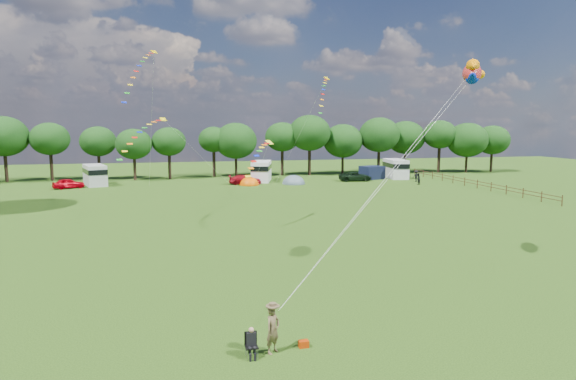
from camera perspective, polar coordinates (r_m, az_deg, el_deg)
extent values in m
plane|color=black|center=(27.14, 3.75, -10.63)|extent=(180.00, 180.00, 0.00)
cylinder|color=black|center=(84.41, -30.43, 2.26)|extent=(0.49, 0.49, 4.21)
ellipsoid|color=black|center=(84.19, -30.65, 5.49)|extent=(7.11, 7.11, 6.05)
cylinder|color=black|center=(83.01, -26.22, 2.47)|extent=(0.49, 0.49, 4.25)
ellipsoid|color=black|center=(82.79, -26.40, 5.45)|extent=(5.86, 5.86, 4.98)
cylinder|color=black|center=(82.29, -21.46, 2.57)|extent=(0.47, 0.47, 3.90)
ellipsoid|color=black|center=(82.06, -21.60, 5.38)|extent=(5.58, 5.58, 4.74)
cylinder|color=black|center=(78.59, -17.70, 2.39)|extent=(0.44, 0.44, 3.56)
ellipsoid|color=black|center=(78.35, -17.82, 5.21)|extent=(5.56, 5.56, 4.73)
cylinder|color=black|center=(79.24, -13.85, 2.72)|extent=(0.47, 0.47, 3.95)
ellipsoid|color=black|center=(79.01, -13.94, 5.59)|extent=(5.33, 5.33, 4.53)
cylinder|color=black|center=(81.17, -8.75, 3.10)|extent=(0.50, 0.50, 4.33)
ellipsoid|color=black|center=(80.96, -8.81, 5.94)|extent=(4.95, 4.95, 4.21)
cylinder|color=black|center=(81.08, -6.17, 2.78)|extent=(0.43, 0.43, 3.31)
ellipsoid|color=black|center=(80.83, -6.21, 5.81)|extent=(7.03, 7.03, 5.98)
cylinder|color=black|center=(82.52, -0.69, 3.27)|extent=(0.50, 0.50, 4.36)
ellipsoid|color=black|center=(82.30, -0.69, 6.31)|extent=(5.84, 5.84, 4.97)
cylinder|color=black|center=(82.74, 2.56, 3.34)|extent=(0.51, 0.51, 4.55)
ellipsoid|color=black|center=(82.51, 2.58, 6.77)|extent=(7.15, 7.15, 6.08)
cylinder|color=black|center=(85.30, 6.48, 2.98)|extent=(0.42, 0.42, 3.21)
ellipsoid|color=black|center=(85.06, 6.53, 5.79)|extent=(6.90, 6.90, 5.86)
cylinder|color=black|center=(86.98, 10.69, 3.30)|extent=(0.48, 0.48, 4.17)
ellipsoid|color=black|center=(86.76, 10.76, 6.44)|extent=(7.16, 7.16, 6.09)
cylinder|color=black|center=(91.24, 13.67, 3.26)|extent=(0.45, 0.45, 3.66)
ellipsoid|color=black|center=(91.03, 13.76, 6.07)|extent=(7.05, 7.05, 5.99)
cylinder|color=black|center=(91.56, 17.44, 3.44)|extent=(0.52, 0.52, 4.65)
ellipsoid|color=black|center=(91.36, 17.55, 6.29)|extent=(5.96, 5.96, 5.06)
cylinder|color=black|center=(92.95, 20.36, 2.92)|extent=(0.42, 0.42, 3.19)
ellipsoid|color=black|center=(92.73, 20.49, 5.57)|extent=(7.23, 7.23, 6.14)
cylinder|color=black|center=(96.30, 22.94, 3.05)|extent=(0.44, 0.44, 3.52)
ellipsoid|color=black|center=(96.10, 23.07, 5.48)|extent=(6.22, 6.22, 5.28)
cylinder|color=#472D19|center=(58.59, 29.74, -1.11)|extent=(0.12, 0.12, 1.20)
cylinder|color=#472D19|center=(60.81, 27.84, -0.70)|extent=(0.12, 0.12, 1.20)
cylinder|color=#472D19|center=(59.64, 28.79, -0.57)|extent=(0.08, 3.00, 0.08)
cylinder|color=#472D19|center=(59.69, 28.77, -0.95)|extent=(0.08, 3.00, 0.08)
cylinder|color=#472D19|center=(63.09, 26.09, -0.32)|extent=(0.12, 0.12, 1.20)
cylinder|color=#472D19|center=(61.90, 26.97, -0.19)|extent=(0.08, 3.00, 0.08)
cylinder|color=#472D19|center=(61.95, 26.95, -0.55)|extent=(0.08, 3.00, 0.08)
cylinder|color=#472D19|center=(65.44, 24.46, 0.03)|extent=(0.12, 0.12, 1.20)
cylinder|color=#472D19|center=(64.22, 25.28, 0.17)|extent=(0.08, 3.00, 0.08)
cylinder|color=#472D19|center=(64.27, 25.26, -0.18)|extent=(0.08, 3.00, 0.08)
cylinder|color=#472D19|center=(67.83, 22.94, 0.36)|extent=(0.12, 0.12, 1.20)
cylinder|color=#472D19|center=(66.59, 23.70, 0.50)|extent=(0.08, 3.00, 0.08)
cylinder|color=#472D19|center=(66.64, 23.68, 0.16)|extent=(0.08, 3.00, 0.08)
cylinder|color=#472D19|center=(70.28, 21.53, 0.67)|extent=(0.12, 0.12, 1.20)
cylinder|color=#472D19|center=(69.01, 22.24, 0.81)|extent=(0.08, 3.00, 0.08)
cylinder|color=#472D19|center=(69.06, 22.22, 0.48)|extent=(0.08, 3.00, 0.08)
cylinder|color=#472D19|center=(72.76, 20.21, 0.95)|extent=(0.12, 0.12, 1.20)
cylinder|color=#472D19|center=(71.48, 20.87, 1.09)|extent=(0.08, 3.00, 0.08)
cylinder|color=#472D19|center=(71.52, 20.85, 0.77)|extent=(0.08, 3.00, 0.08)
cylinder|color=#472D19|center=(75.28, 18.98, 1.22)|extent=(0.12, 0.12, 1.20)
cylinder|color=#472D19|center=(73.98, 19.60, 1.36)|extent=(0.08, 3.00, 0.08)
cylinder|color=#472D19|center=(74.02, 19.58, 1.05)|extent=(0.08, 3.00, 0.08)
cylinder|color=#472D19|center=(77.84, 17.83, 1.47)|extent=(0.12, 0.12, 1.20)
cylinder|color=#472D19|center=(76.52, 18.41, 1.61)|extent=(0.08, 3.00, 0.08)
cylinder|color=#472D19|center=(76.56, 18.39, 1.31)|extent=(0.08, 3.00, 0.08)
cylinder|color=#472D19|center=(80.42, 16.75, 1.70)|extent=(0.12, 0.12, 1.20)
cylinder|color=#472D19|center=(79.09, 17.29, 1.84)|extent=(0.08, 3.00, 0.08)
cylinder|color=#472D19|center=(79.13, 17.28, 1.55)|extent=(0.08, 3.00, 0.08)
cylinder|color=#472D19|center=(83.04, 15.74, 1.92)|extent=(0.12, 0.12, 1.20)
cylinder|color=#472D19|center=(81.69, 16.25, 2.05)|extent=(0.08, 3.00, 0.08)
cylinder|color=#472D19|center=(81.73, 16.24, 1.77)|extent=(0.08, 3.00, 0.08)
cylinder|color=#472D19|center=(85.68, 14.79, 2.12)|extent=(0.12, 0.12, 1.20)
cylinder|color=#472D19|center=(84.32, 15.27, 2.26)|extent=(0.08, 3.00, 0.08)
cylinder|color=#472D19|center=(84.36, 15.26, 1.98)|extent=(0.08, 3.00, 0.08)
imported|color=#BB000E|center=(71.71, -24.57, 0.71)|extent=(4.42, 3.19, 1.37)
imported|color=maroon|center=(70.19, -5.13, 1.23)|extent=(4.71, 2.34, 1.36)
imported|color=black|center=(74.72, 7.98, 1.59)|extent=(5.27, 2.70, 1.39)
cube|color=#BABABC|center=(74.12, -21.91, 1.66)|extent=(4.15, 6.33, 2.92)
cube|color=black|center=(74.06, -21.94, 2.11)|extent=(4.23, 6.45, 0.69)
cylinder|color=black|center=(72.42, -21.65, 0.70)|extent=(0.88, 0.54, 0.82)
cylinder|color=black|center=(76.04, -22.08, 0.99)|extent=(0.88, 0.54, 0.82)
cube|color=white|center=(73.98, -3.17, 2.24)|extent=(4.08, 6.57, 3.05)
cube|color=black|center=(73.92, -3.17, 2.72)|extent=(4.16, 6.70, 0.72)
cylinder|color=black|center=(72.19, -3.30, 1.23)|extent=(0.91, 0.53, 0.86)
cylinder|color=black|center=(75.99, -3.02, 1.55)|extent=(0.91, 0.53, 0.86)
cube|color=silver|center=(80.24, 12.63, 2.48)|extent=(3.36, 6.35, 3.03)
cube|color=black|center=(80.19, 12.64, 2.92)|extent=(3.43, 6.48, 0.72)
cylinder|color=black|center=(78.54, 13.02, 1.56)|extent=(0.89, 0.42, 0.85)
cylinder|color=black|center=(82.16, 12.20, 1.85)|extent=(0.89, 0.42, 0.85)
ellipsoid|color=#DC5300|center=(69.42, -4.60, 0.62)|extent=(2.74, 3.15, 2.25)
cylinder|color=#DC5300|center=(69.41, -4.60, 0.64)|extent=(2.87, 2.87, 0.08)
ellipsoid|color=#495C66|center=(70.52, 0.67, 0.75)|extent=(3.28, 3.77, 2.56)
cylinder|color=#495C66|center=(70.51, 0.67, 0.77)|extent=(3.44, 3.44, 0.08)
cube|color=black|center=(77.94, 9.91, 2.05)|extent=(3.90, 3.46, 2.07)
imported|color=brown|center=(18.79, -1.81, -16.22)|extent=(0.79, 0.76, 1.82)
cylinder|color=#99999E|center=(18.59, -4.88, -18.91)|extent=(0.02, 0.02, 0.41)
cylinder|color=#99999E|center=(18.64, -3.61, -18.82)|extent=(0.02, 0.02, 0.41)
cylinder|color=#99999E|center=(18.94, -5.05, -18.38)|extent=(0.02, 0.02, 0.41)
cylinder|color=#99999E|center=(18.99, -3.81, -18.30)|extent=(0.02, 0.02, 0.41)
cube|color=black|center=(18.70, -4.34, -18.03)|extent=(0.48, 0.46, 0.04)
cube|color=black|center=(18.78, -4.45, -17.04)|extent=(0.47, 0.06, 0.49)
cube|color=black|center=(18.61, -4.37, -17.19)|extent=(0.35, 0.22, 0.52)
sphere|color=tan|center=(18.44, -4.37, -16.20)|extent=(0.20, 0.20, 0.20)
cube|color=#A42B04|center=(19.51, 1.86, -17.76)|extent=(0.39, 0.27, 0.27)
ellipsoid|color=red|center=(30.24, 20.97, 12.80)|extent=(2.38, 2.97, 1.64)
ellipsoid|color=#FFA300|center=(30.22, 20.96, 12.56)|extent=(1.48, 1.86, 0.90)
cone|color=orange|center=(29.03, 21.08, 13.54)|extent=(1.14, 1.23, 0.86)
cone|color=#001FCC|center=(28.98, 21.03, 12.53)|extent=(1.14, 1.23, 0.86)
cone|color=#001FCC|center=(30.38, 21.01, 13.78)|extent=(0.94, 0.89, 0.73)
sphere|color=white|center=(31.22, 20.36, 12.93)|extent=(0.27, 0.27, 0.27)
sphere|color=black|center=(31.29, 20.28, 12.93)|extent=(0.14, 0.14, 0.14)
cube|color=#DAAD00|center=(54.30, -15.61, 15.51)|extent=(0.74, 0.72, 0.35)
cube|color=red|center=(53.79, -15.93, 15.33)|extent=(0.55, 0.47, 0.10)
cube|color=orange|center=(53.28, -16.25, 15.11)|extent=(0.54, 0.47, 0.11)
cube|color=yellow|center=(52.76, -16.57, 14.79)|extent=(0.54, 0.46, 0.12)
cube|color=#198C1E|center=(52.23, -16.89, 14.39)|extent=(0.54, 0.46, 0.13)
cube|color=#0C1EB2|center=(51.70, -17.22, 13.88)|extent=(0.54, 0.46, 0.13)
cube|color=red|center=(51.17, -17.54, 13.28)|extent=(0.54, 0.45, 0.14)
cube|color=orange|center=(50.63, -17.87, 12.57)|extent=(0.53, 0.45, 0.15)
cube|color=yellow|center=(50.10, -18.20, 11.76)|extent=(0.53, 0.44, 0.16)
cube|color=#198C1E|center=(49.58, -18.53, 10.84)|extent=(0.53, 0.44, 0.17)
cube|color=#0C1EB2|center=(49.07, -18.87, 9.80)|extent=(0.52, 0.43, 0.17)
cube|color=yellow|center=(47.85, -14.58, 8.11)|extent=(0.69, 0.65, 0.33)
cube|color=red|center=(47.41, -15.09, 7.97)|extent=(0.54, 0.39, 0.09)
cube|color=orange|center=(46.98, -15.61, 7.78)|extent=(0.53, 0.39, 0.10)
cube|color=yellow|center=(46.55, -16.13, 7.48)|extent=(0.53, 0.39, 0.11)
cube|color=#198C1E|center=(46.13, -16.65, 7.08)|extent=(0.53, 0.38, 0.12)
cube|color=#0C1EB2|center=(45.71, -17.18, 6.57)|extent=(0.53, 0.38, 0.13)
cube|color=red|center=(45.31, -17.71, 5.95)|extent=(0.53, 0.38, 0.14)
cube|color=orange|center=(44.91, -18.25, 5.22)|extent=(0.53, 0.37, 0.14)
cube|color=yellow|center=(44.53, -18.79, 4.37)|extent=(0.52, 0.37, 0.15)
cube|color=#198C1E|center=(44.17, -19.34, 3.40)|extent=(0.52, 0.36, 0.16)
cube|color=#F2FF2C|center=(42.83, -2.23, 5.67)|extent=(0.82, 0.80, 0.38)
cube|color=red|center=(42.25, -2.52, 5.55)|extent=(0.59, 0.53, 0.11)
cube|color=orange|center=(41.67, -2.82, 5.36)|extent=(0.59, 0.52, 0.12)
cube|color=yellow|center=(41.09, -3.12, 5.06)|extent=(0.59, 0.52, 0.13)
cube|color=#198C1E|center=(40.52, -3.43, 4.64)|extent=(0.59, 0.52, 0.14)
cube|color=#0C1EB2|center=(39.96, -3.75, 4.08)|extent=(0.58, 0.51, 0.15)
cube|color=red|center=(39.41, -4.08, 3.40)|extent=(0.58, 0.51, 0.16)
cube|color=orange|center=(38.87, -4.41, 2.58)|extent=(0.58, 0.51, 0.17)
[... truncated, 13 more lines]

